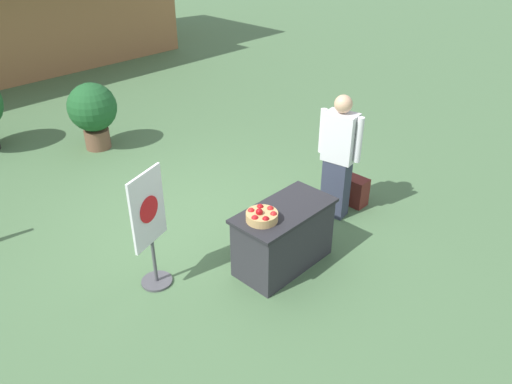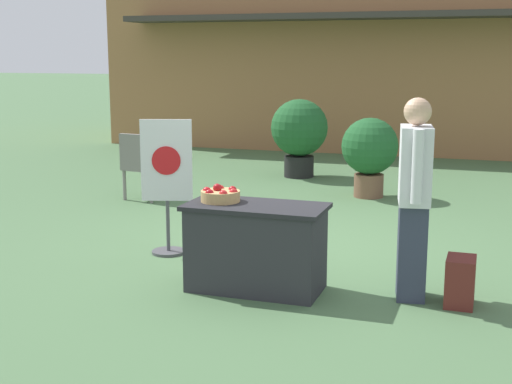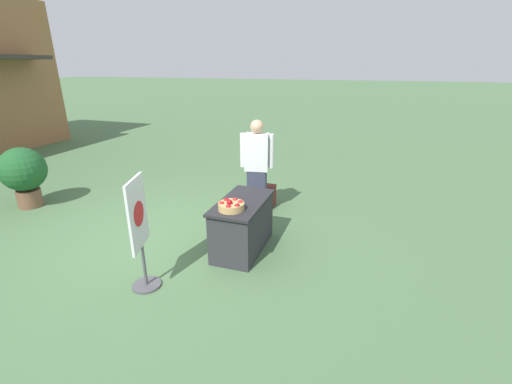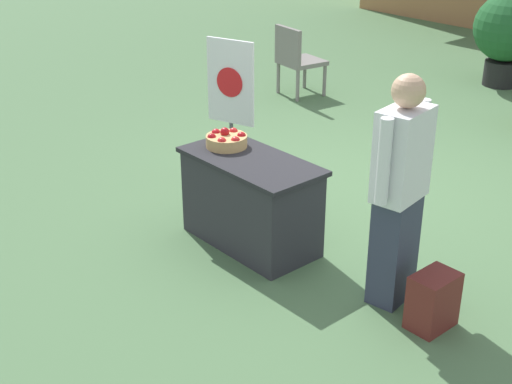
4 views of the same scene
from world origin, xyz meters
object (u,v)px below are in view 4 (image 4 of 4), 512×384
at_px(display_table, 251,201).
at_px(person_visitor, 399,191).
at_px(patio_chair, 296,57).
at_px(backpack, 433,301).
at_px(potted_plant_far_right, 507,32).
at_px(poster_board, 231,104).
at_px(apple_basket, 227,140).

height_order(display_table, person_visitor, person_visitor).
bearing_deg(patio_chair, person_visitor, -117.97).
bearing_deg(patio_chair, backpack, -115.94).
bearing_deg(potted_plant_far_right, poster_board, -90.42).
distance_m(apple_basket, potted_plant_far_right, 6.01).
xyz_separation_m(patio_chair, potted_plant_far_right, (1.63, 2.67, 0.24)).
xyz_separation_m(display_table, apple_basket, (-0.35, 0.03, 0.45)).
xyz_separation_m(apple_basket, person_visitor, (1.71, 0.20, 0.05)).
bearing_deg(poster_board, patio_chair, -164.96).
height_order(apple_basket, person_visitor, person_visitor).
distance_m(backpack, potted_plant_far_right, 6.57).
bearing_deg(display_table, patio_chair, 131.05).
bearing_deg(person_visitor, poster_board, -22.36).
xyz_separation_m(apple_basket, backpack, (2.13, 0.14, -0.64)).
bearing_deg(backpack, apple_basket, -176.24).
relative_size(person_visitor, poster_board, 1.22).
relative_size(patio_chair, potted_plant_far_right, 0.73).
height_order(apple_basket, potted_plant_far_right, potted_plant_far_right).
relative_size(backpack, poster_board, 0.29).
xyz_separation_m(backpack, patio_chair, (-4.66, 3.14, 0.34)).
xyz_separation_m(apple_basket, potted_plant_far_right, (-0.89, 5.94, -0.05)).
height_order(display_table, patio_chair, patio_chair).
relative_size(poster_board, potted_plant_far_right, 1.07).
relative_size(display_table, patio_chair, 1.28).
bearing_deg(backpack, potted_plant_far_right, 117.51).
relative_size(display_table, poster_board, 0.87).
relative_size(apple_basket, backpack, 0.85).
distance_m(patio_chair, potted_plant_far_right, 3.14).
bearing_deg(person_visitor, potted_plant_far_right, -75.14).
distance_m(display_table, apple_basket, 0.57).
bearing_deg(backpack, poster_board, 167.76).
relative_size(apple_basket, poster_board, 0.25).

